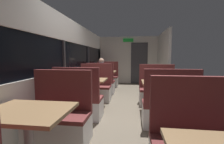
% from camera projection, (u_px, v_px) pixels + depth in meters
% --- Properties ---
extents(ground_plane, '(3.30, 9.20, 0.02)m').
position_uv_depth(ground_plane, '(123.00, 112.00, 3.68)').
color(ground_plane, '#665B4C').
extents(carriage_window_panel_left, '(0.09, 8.48, 2.30)m').
position_uv_depth(carriage_window_panel_left, '(63.00, 65.00, 3.76)').
color(carriage_window_panel_left, beige).
rests_on(carriage_window_panel_left, ground_plane).
extents(carriage_end_bulkhead, '(2.90, 0.11, 2.30)m').
position_uv_depth(carriage_end_bulkhead, '(129.00, 60.00, 7.70)').
color(carriage_end_bulkhead, beige).
rests_on(carriage_end_bulkhead, ground_plane).
extents(carriage_aisle_panel_right, '(0.08, 2.40, 2.30)m').
position_uv_depth(carriage_aisle_panel_right, '(163.00, 61.00, 6.34)').
color(carriage_aisle_panel_right, beige).
rests_on(carriage_aisle_panel_right, ground_plane).
extents(dining_table_near_window, '(0.90, 0.70, 0.74)m').
position_uv_depth(dining_table_near_window, '(28.00, 119.00, 1.67)').
color(dining_table_near_window, '#9E9EA3').
rests_on(dining_table_near_window, ground_plane).
extents(bench_near_window_facing_entry, '(0.95, 0.50, 1.10)m').
position_uv_depth(bench_near_window_facing_entry, '(59.00, 120.00, 2.39)').
color(bench_near_window_facing_entry, silver).
rests_on(bench_near_window_facing_entry, ground_plane).
extents(dining_table_mid_window, '(0.90, 0.70, 0.74)m').
position_uv_depth(dining_table_mid_window, '(88.00, 83.00, 3.95)').
color(dining_table_mid_window, '#9E9EA3').
rests_on(dining_table_mid_window, ground_plane).
extents(bench_mid_window_facing_end, '(0.95, 0.50, 1.10)m').
position_uv_depth(bench_mid_window_facing_end, '(79.00, 103.00, 3.29)').
color(bench_mid_window_facing_end, silver).
rests_on(bench_mid_window_facing_end, ground_plane).
extents(bench_mid_window_facing_entry, '(0.95, 0.50, 1.10)m').
position_uv_depth(bench_mid_window_facing_entry, '(95.00, 89.00, 4.67)').
color(bench_mid_window_facing_entry, silver).
rests_on(bench_mid_window_facing_entry, ground_plane).
extents(dining_table_far_window, '(0.90, 0.70, 0.74)m').
position_uv_depth(dining_table_far_window, '(104.00, 74.00, 6.23)').
color(dining_table_far_window, '#9E9EA3').
rests_on(dining_table_far_window, ground_plane).
extents(bench_far_window_facing_end, '(0.95, 0.50, 1.10)m').
position_uv_depth(bench_far_window_facing_end, '(101.00, 84.00, 5.57)').
color(bench_far_window_facing_end, silver).
rests_on(bench_far_window_facing_end, ground_plane).
extents(bench_far_window_facing_entry, '(0.95, 0.50, 1.10)m').
position_uv_depth(bench_far_window_facing_entry, '(107.00, 79.00, 6.96)').
color(bench_far_window_facing_entry, silver).
rests_on(bench_far_window_facing_entry, ground_plane).
extents(dining_table_rear_aisle, '(0.90, 0.70, 0.74)m').
position_uv_depth(dining_table_rear_aisle, '(162.00, 86.00, 3.52)').
color(dining_table_rear_aisle, '#9E9EA3').
rests_on(dining_table_rear_aisle, ground_plane).
extents(bench_rear_aisle_facing_end, '(0.95, 0.50, 1.10)m').
position_uv_depth(bench_rear_aisle_facing_end, '(169.00, 110.00, 2.86)').
color(bench_rear_aisle_facing_end, silver).
rests_on(bench_rear_aisle_facing_end, ground_plane).
extents(bench_rear_aisle_facing_entry, '(0.95, 0.50, 1.10)m').
position_uv_depth(bench_rear_aisle_facing_entry, '(157.00, 93.00, 4.24)').
color(bench_rear_aisle_facing_entry, silver).
rests_on(bench_rear_aisle_facing_entry, ground_plane).
extents(seated_passenger, '(0.47, 0.55, 1.26)m').
position_uv_depth(seated_passenger, '(101.00, 78.00, 5.63)').
color(seated_passenger, '#26262D').
rests_on(seated_passenger, ground_plane).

